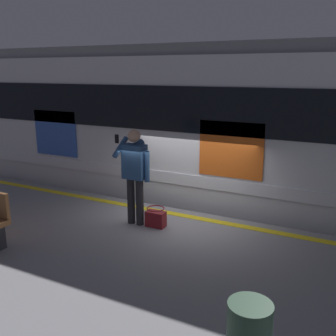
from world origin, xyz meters
The scene contains 8 objects.
ground_plane centered at (0.00, 0.00, 0.00)m, with size 23.65×23.65×0.00m, color #3D3D3F.
platform centered at (0.00, 2.31, 0.57)m, with size 13.09×4.62×1.14m, color gray.
safety_line centered at (0.00, 0.30, 1.15)m, with size 12.83×0.16×0.01m, color yellow.
track_rail_near centered at (0.00, -1.17, 0.08)m, with size 17.02×0.08×0.16m, color slate.
track_rail_far centered at (0.00, -2.60, 0.08)m, with size 17.02×0.08×0.16m, color slate.
train_carriage centered at (1.44, -1.88, 2.63)m, with size 12.41×3.13×4.19m.
passenger centered at (0.56, 1.03, 2.15)m, with size 0.57×0.55×1.71m.
handbag centered at (0.18, 0.98, 1.30)m, with size 0.35×0.32×0.35m.
Camera 1 is at (-2.88, 6.51, 3.82)m, focal length 40.85 mm.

